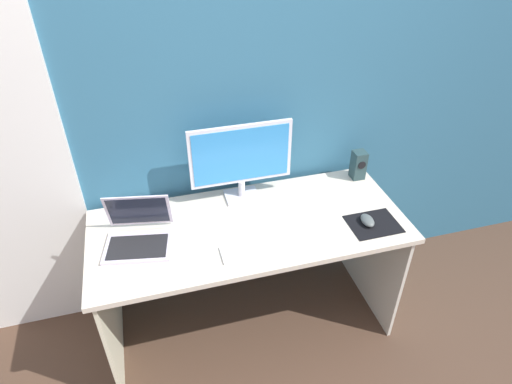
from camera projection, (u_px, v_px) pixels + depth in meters
The scene contains 9 objects.
ground_plane at pixel (250, 321), 2.66m from camera, with size 8.00×8.00×0.00m, color #483225.
wall_back at pixel (229, 102), 2.23m from camera, with size 6.00×0.04×2.50m, color #306685.
desk at pixel (250, 246), 2.30m from camera, with size 1.58×0.67×0.76m.
monitor at pixel (241, 159), 2.26m from camera, with size 0.54×0.14×0.43m.
speaker_right at pixel (358, 165), 2.51m from camera, with size 0.07×0.08×0.17m.
laptop at pixel (138, 234), 2.09m from camera, with size 0.35×0.33×0.22m.
keyboard_external at pixel (264, 248), 2.07m from camera, with size 0.41×0.12×0.01m, color white.
mousepad at pixel (373, 224), 2.22m from camera, with size 0.25×0.20×0.00m, color black.
mouse at pixel (367, 220), 2.21m from camera, with size 0.06×0.10×0.04m, color #505756.
Camera 1 is at (-0.42, -1.65, 2.18)m, focal length 31.03 mm.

